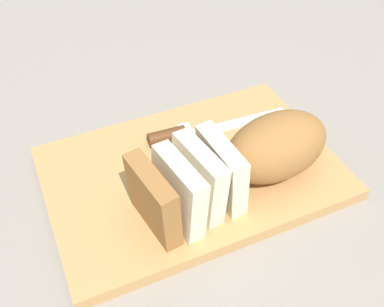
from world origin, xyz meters
The scene contains 6 objects.
ground_plane centered at (0.00, 0.00, 0.00)m, with size 3.00×3.00×0.00m, color gray.
cutting_board centered at (0.00, 0.00, 0.01)m, with size 0.42×0.29×0.02m, color tan.
bread_loaf centered at (-0.05, 0.06, 0.07)m, with size 0.30×0.12×0.10m.
bread_knife centered at (-0.02, -0.07, 0.03)m, with size 0.24×0.04×0.02m.
crumb_near_knife centered at (0.01, -0.03, 0.02)m, with size 0.00×0.00×0.00m, color tan.
crumb_near_loaf centered at (-0.05, 0.06, 0.02)m, with size 0.01×0.01×0.01m, color tan.
Camera 1 is at (0.21, 0.42, 0.50)m, focal length 42.16 mm.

